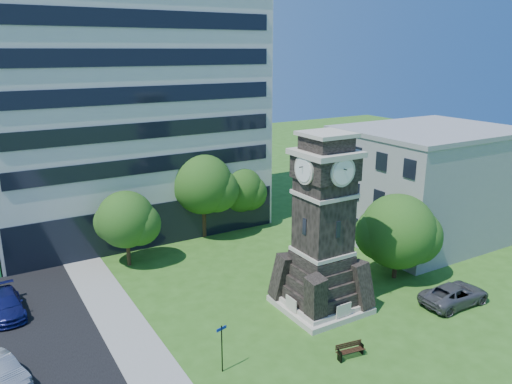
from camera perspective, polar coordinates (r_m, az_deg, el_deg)
ground at (r=32.87m, az=5.25°, el=-15.67°), size 160.00×160.00×0.00m
sidewalk at (r=33.18m, az=-14.18°, el=-15.76°), size 3.00×70.00×0.06m
clock_tower at (r=33.62m, az=7.64°, el=-4.97°), size 5.40×5.40×12.22m
office_tall at (r=50.24m, az=-15.45°, el=12.00°), size 26.20×15.11×28.60m
office_low at (r=49.19m, az=18.92°, el=0.96°), size 15.20×12.20×10.40m
car_street_mid at (r=31.55m, az=-27.20°, el=-17.61°), size 2.87×4.30×1.34m
car_street_north at (r=38.23m, az=-26.67°, el=-11.42°), size 2.21×5.02×1.43m
car_east_lot at (r=38.21m, az=21.75°, el=-10.80°), size 5.33×2.56×1.46m
park_bench at (r=30.79m, az=10.69°, el=-17.27°), size 1.73×0.46×0.89m
street_sign at (r=28.49m, az=-3.93°, el=-16.86°), size 0.68×0.07×2.84m
tree_nw at (r=41.76m, az=-14.55°, el=-3.23°), size 5.14×4.67×6.34m
tree_nc at (r=46.62m, az=-6.01°, el=0.66°), size 6.18×5.62×7.99m
tree_ne at (r=49.62m, az=-1.92°, el=0.23°), size 5.23×4.75×6.30m
tree_east at (r=39.79m, az=15.96°, el=-4.53°), size 6.37×5.80×6.75m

